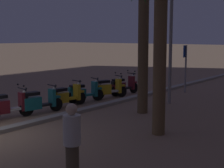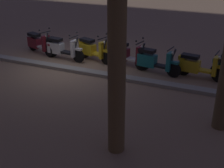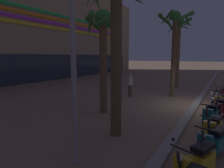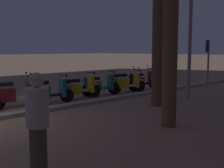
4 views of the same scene
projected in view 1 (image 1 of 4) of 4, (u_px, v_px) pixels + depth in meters
The scene contains 10 objects.
scooter_maroon_mid_rear at pixel (123, 86), 16.73m from camera, with size 1.84×0.61×1.17m.
scooter_yellow_gap_after_mid at pixel (108, 89), 15.80m from camera, with size 1.67×0.82×1.17m.
scooter_teal_second_in_line at pixel (83, 92), 14.84m from camera, with size 1.71×0.78×1.04m.
scooter_yellow_mid_front at pixel (65, 96), 13.92m from camera, with size 1.79×0.60×1.04m.
scooter_teal_last_in_row at pixel (38, 102), 12.63m from camera, with size 1.78×0.64×1.04m.
scooter_maroon_mid_centre at pixel (6, 106), 11.89m from camera, with size 1.75×0.69×1.17m.
crossing_sign at pixel (185, 63), 17.34m from camera, with size 0.59×0.17×2.40m.
palm_tree_near_sign at pixel (160, 8), 9.63m from camera, with size 2.04×2.15×5.01m.
pedestrian_strolling_near_curb at pixel (72, 143), 6.53m from camera, with size 0.34×0.34×1.63m.
street_lamp at pixel (171, 15), 14.19m from camera, with size 0.36×0.36×6.03m.
Camera 1 is at (4.89, 8.99, 2.89)m, focal length 54.99 mm.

